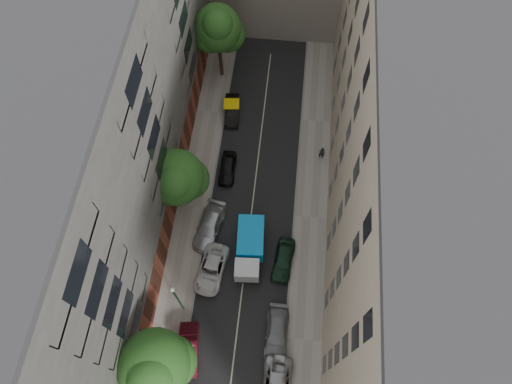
# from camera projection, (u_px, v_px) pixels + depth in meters

# --- Properties ---
(ground) EXTENTS (120.00, 120.00, 0.00)m
(ground) POSITION_uv_depth(u_px,v_px,m) (252.00, 212.00, 42.59)
(ground) COLOR #4C4C49
(ground) RESTS_ON ground
(road_surface) EXTENTS (8.00, 44.00, 0.02)m
(road_surface) POSITION_uv_depth(u_px,v_px,m) (252.00, 212.00, 42.59)
(road_surface) COLOR black
(road_surface) RESTS_ON ground
(sidewalk_left) EXTENTS (3.00, 44.00, 0.15)m
(sidewalk_left) POSITION_uv_depth(u_px,v_px,m) (193.00, 206.00, 42.79)
(sidewalk_left) COLOR gray
(sidewalk_left) RESTS_ON ground
(sidewalk_right) EXTENTS (3.00, 44.00, 0.15)m
(sidewalk_right) POSITION_uv_depth(u_px,v_px,m) (310.00, 217.00, 42.26)
(sidewalk_right) COLOR gray
(sidewalk_right) RESTS_ON ground
(building_left) EXTENTS (8.00, 44.00, 20.00)m
(building_left) POSITION_uv_depth(u_px,v_px,m) (105.00, 143.00, 34.23)
(building_left) COLOR #494744
(building_left) RESTS_ON ground
(building_right) EXTENTS (8.00, 44.00, 20.00)m
(building_right) POSITION_uv_depth(u_px,v_px,m) (400.00, 169.00, 33.17)
(building_right) COLOR #BFAA94
(building_right) RESTS_ON ground
(tarp_truck) EXTENTS (2.51, 5.66, 2.56)m
(tarp_truck) POSITION_uv_depth(u_px,v_px,m) (250.00, 248.00, 39.48)
(tarp_truck) COLOR black
(tarp_truck) RESTS_ON ground
(car_left_1) EXTENTS (2.09, 4.44, 1.41)m
(car_left_1) POSITION_uv_depth(u_px,v_px,m) (189.00, 350.00, 36.32)
(car_left_1) COLOR #4C0F1A
(car_left_1) RESTS_ON ground
(car_left_2) EXTENTS (2.78, 4.98, 1.32)m
(car_left_2) POSITION_uv_depth(u_px,v_px,m) (212.00, 269.00, 39.38)
(car_left_2) COLOR silver
(car_left_2) RESTS_ON ground
(car_left_3) EXTENTS (2.81, 5.22, 1.44)m
(car_left_3) POSITION_uv_depth(u_px,v_px,m) (209.00, 227.00, 41.13)
(car_left_3) COLOR #B8B8BD
(car_left_3) RESTS_ON ground
(car_left_4) EXTENTS (1.53, 3.79, 1.29)m
(car_left_4) POSITION_uv_depth(u_px,v_px,m) (227.00, 168.00, 44.01)
(car_left_4) COLOR black
(car_left_4) RESTS_ON ground
(car_left_5) EXTENTS (1.83, 4.19, 1.34)m
(car_left_5) POSITION_uv_depth(u_px,v_px,m) (232.00, 110.00, 47.14)
(car_left_5) COLOR black
(car_left_5) RESTS_ON ground
(car_right_1) EXTENTS (1.86, 4.54, 1.32)m
(car_right_1) POSITION_uv_depth(u_px,v_px,m) (277.00, 333.00, 36.95)
(car_right_1) COLOR slate
(car_right_1) RESTS_ON ground
(car_right_2) EXTENTS (2.12, 4.31, 1.41)m
(car_right_2) POSITION_uv_depth(u_px,v_px,m) (283.00, 260.00, 39.72)
(car_right_2) COLOR black
(car_right_2) RESTS_ON ground
(tree_near) EXTENTS (5.24, 4.96, 8.65)m
(tree_near) POSITION_uv_depth(u_px,v_px,m) (156.00, 367.00, 30.80)
(tree_near) COLOR #382619
(tree_near) RESTS_ON sidewalk_left
(tree_mid) EXTENTS (5.19, 4.90, 7.48)m
(tree_mid) POSITION_uv_depth(u_px,v_px,m) (177.00, 179.00, 38.49)
(tree_mid) COLOR #382619
(tree_mid) RESTS_ON sidewalk_left
(tree_far) EXTENTS (5.01, 4.69, 9.25)m
(tree_far) POSITION_uv_depth(u_px,v_px,m) (218.00, 30.00, 44.31)
(tree_far) COLOR #382619
(tree_far) RESTS_ON sidewalk_left
(lamp_post) EXTENTS (0.36, 0.36, 6.13)m
(lamp_post) POSITION_uv_depth(u_px,v_px,m) (177.00, 297.00, 34.97)
(lamp_post) COLOR #19572F
(lamp_post) RESTS_ON sidewalk_left
(pedestrian) EXTENTS (0.64, 0.45, 1.67)m
(pedestrian) POSITION_uv_depth(u_px,v_px,m) (322.00, 153.00, 44.40)
(pedestrian) COLOR black
(pedestrian) RESTS_ON sidewalk_right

